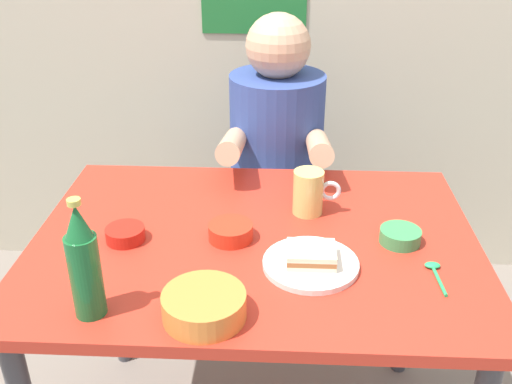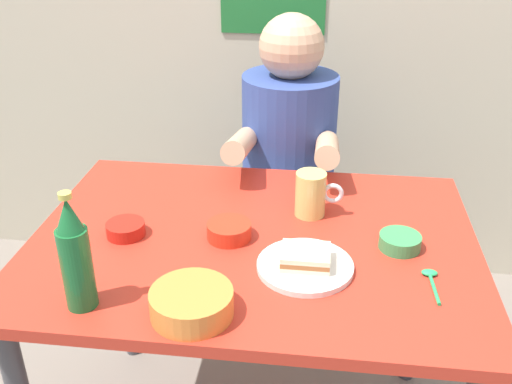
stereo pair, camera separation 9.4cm
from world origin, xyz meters
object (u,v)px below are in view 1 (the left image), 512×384
Objects in this scene: person_seated at (277,135)px; dining_table at (255,268)px; plate_orange at (311,264)px; sandwich at (311,255)px; beer_bottle at (84,264)px; dip_bowl_green at (400,235)px; stool at (275,237)px; beer_mug at (309,192)px.

dining_table is at bearing -93.83° from person_seated.
sandwich is (-0.00, 0.00, 0.02)m from plate_orange.
plate_orange is at bearing 22.34° from beer_bottle.
person_seated reaches higher than dip_bowl_green.
beer_bottle reaches higher than dip_bowl_green.
beer_bottle is at bearing -111.21° from person_seated.
beer_bottle is (-0.36, -0.94, 0.51)m from stool.
dining_table is 0.37m from dip_bowl_green.
stool is at bearing 100.74° from beer_mug.
beer_mug is 0.48× the size of beer_bottle.
beer_bottle is at bearing -155.91° from dip_bowl_green.
person_seated is at bearing 116.60° from dip_bowl_green.
stool is 1.72× the size of beer_bottle.
stool is 4.09× the size of sandwich.
plate_orange reaches higher than dining_table.
stool is 3.57× the size of beer_mug.
beer_mug is at bearing 44.25° from dining_table.
beer_bottle is at bearing -110.97° from stool.
beer_bottle is at bearing -135.92° from beer_mug.
plate_orange is at bearing -82.89° from person_seated.
beer_bottle is at bearing -157.66° from plate_orange.
dining_table is 2.44× the size of stool.
sandwich is at bearing -83.00° from stool.
person_seated is at bearing 68.79° from beer_bottle.
beer_mug reaches higher than plate_orange.
dip_bowl_green is at bearing -63.80° from stool.
dining_table is 1.53× the size of person_seated.
beer_bottle is 2.62× the size of dip_bowl_green.
stool is at bearing 97.00° from plate_orange.
beer_mug is (0.00, 0.25, 0.05)m from plate_orange.
beer_mug is (0.09, -0.49, 0.03)m from person_seated.
person_seated is 0.50m from beer_mug.
beer_mug is at bearing 44.08° from beer_bottle.
dining_table is at bearing 178.99° from dip_bowl_green.
plate_orange is 0.84× the size of beer_bottle.
sandwich is at bearing -90.48° from beer_mug.
dining_table is at bearing 44.00° from beer_bottle.
beer_bottle reaches higher than dining_table.
plate_orange is 0.02m from sandwich.
person_seated reaches higher than beer_mug.
beer_mug is at bearing 89.52° from plate_orange.
stool is 0.63× the size of person_seated.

